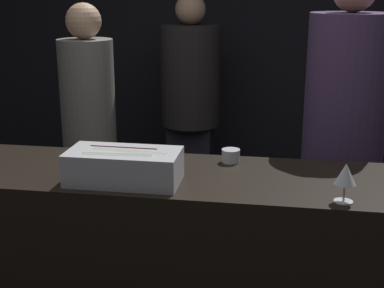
# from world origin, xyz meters

# --- Properties ---
(wall_back_chalkboard) EXTENTS (6.40, 0.06, 2.80)m
(wall_back_chalkboard) POSITION_xyz_m (0.00, 2.55, 1.40)
(wall_back_chalkboard) COLOR black
(wall_back_chalkboard) RESTS_ON ground_plane
(bar_counter) EXTENTS (2.41, 0.55, 0.98)m
(bar_counter) POSITION_xyz_m (0.00, 0.28, 0.49)
(bar_counter) COLOR black
(bar_counter) RESTS_ON ground_plane
(ice_bin_with_bottles) EXTENTS (0.44, 0.22, 0.13)m
(ice_bin_with_bottles) POSITION_xyz_m (-0.24, 0.14, 1.06)
(ice_bin_with_bottles) COLOR #B7BABF
(ice_bin_with_bottles) RESTS_ON bar_counter
(wine_glass) EXTENTS (0.08, 0.08, 0.14)m
(wine_glass) POSITION_xyz_m (0.58, 0.08, 1.08)
(wine_glass) COLOR silver
(wine_glass) RESTS_ON bar_counter
(candle_votive) EXTENTS (0.08, 0.08, 0.06)m
(candle_votive) POSITION_xyz_m (0.14, 0.46, 1.01)
(candle_votive) COLOR silver
(candle_votive) RESTS_ON bar_counter
(person_in_hoodie) EXTENTS (0.33, 0.33, 1.63)m
(person_in_hoodie) POSITION_xyz_m (-0.81, 1.30, 0.91)
(person_in_hoodie) COLOR black
(person_in_hoodie) RESTS_ON ground_plane
(person_blond_tee) EXTENTS (0.40, 0.40, 1.81)m
(person_blond_tee) POSITION_xyz_m (0.67, 0.94, 1.01)
(person_blond_tee) COLOR black
(person_blond_tee) RESTS_ON ground_plane
(person_grey_polo) EXTENTS (0.42, 0.42, 1.68)m
(person_grey_polo) POSITION_xyz_m (-0.29, 1.97, 0.92)
(person_grey_polo) COLOR black
(person_grey_polo) RESTS_ON ground_plane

